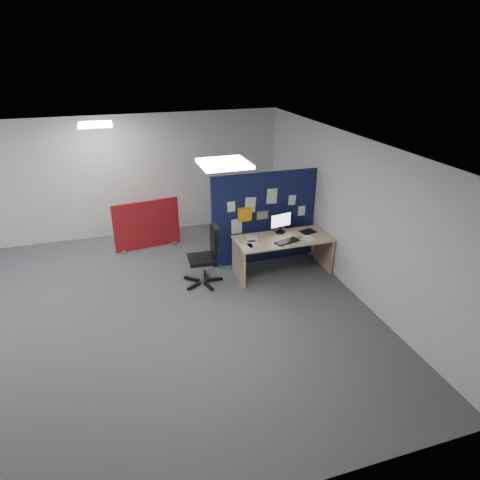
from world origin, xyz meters
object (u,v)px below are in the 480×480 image
object	(u,v)px
red_divider	(147,225)
navy_divider	(266,218)
main_desk	(282,245)
monitor_main	(281,222)
office_chair	(208,252)

from	to	relation	value
red_divider	navy_divider	bearing A→B (deg)	-38.22
main_desk	monitor_main	xyz separation A→B (m)	(0.05, 0.20, 0.39)
office_chair	main_desk	bearing A→B (deg)	2.47
main_desk	navy_divider	bearing A→B (deg)	101.15
monitor_main	red_divider	bearing A→B (deg)	134.15
office_chair	red_divider	bearing A→B (deg)	118.32
navy_divider	office_chair	world-z (taller)	navy_divider
monitor_main	office_chair	bearing A→B (deg)	176.85
navy_divider	office_chair	bearing A→B (deg)	-157.29
red_divider	office_chair	world-z (taller)	office_chair
main_desk	office_chair	xyz separation A→B (m)	(-1.43, 0.02, 0.07)
red_divider	main_desk	bearing A→B (deg)	-46.53
navy_divider	office_chair	xyz separation A→B (m)	(-1.32, -0.55, -0.29)
main_desk	red_divider	bearing A→B (deg)	140.79
main_desk	office_chair	bearing A→B (deg)	179.32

